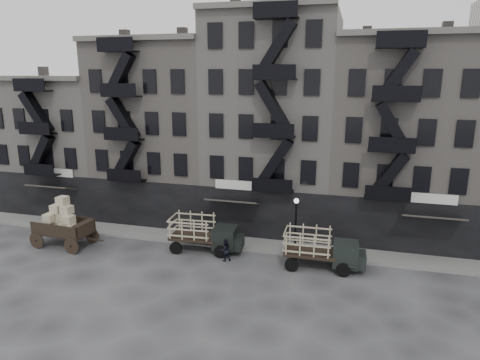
% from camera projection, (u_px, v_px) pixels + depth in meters
% --- Properties ---
extents(ground, '(140.00, 140.00, 0.00)m').
position_uv_depth(ground, '(245.00, 267.00, 28.71)').
color(ground, '#38383A').
rests_on(ground, ground).
extents(sidewalk, '(55.00, 2.50, 0.15)m').
position_uv_depth(sidewalk, '(257.00, 245.00, 32.20)').
color(sidewalk, slate).
rests_on(sidewalk, ground).
extents(building_west, '(10.00, 11.35, 13.20)m').
position_uv_depth(building_west, '(71.00, 143.00, 41.47)').
color(building_west, '#99958D').
rests_on(building_west, ground).
extents(building_midwest, '(10.00, 11.35, 16.20)m').
position_uv_depth(building_midwest, '(165.00, 131.00, 38.58)').
color(building_midwest, gray).
rests_on(building_midwest, ground).
extents(building_center, '(10.00, 11.35, 18.20)m').
position_uv_depth(building_center, '(274.00, 123.00, 35.81)').
color(building_center, '#99958D').
rests_on(building_center, ground).
extents(building_mideast, '(10.00, 11.35, 16.20)m').
position_uv_depth(building_mideast, '(399.00, 140.00, 33.53)').
color(building_mideast, gray).
rests_on(building_mideast, ground).
extents(lamp_post, '(0.36, 0.36, 4.28)m').
position_uv_depth(lamp_post, '(296.00, 219.00, 29.70)').
color(lamp_post, black).
rests_on(lamp_post, ground).
extents(wagon, '(4.55, 2.69, 3.71)m').
position_uv_depth(wagon, '(61.00, 219.00, 31.73)').
color(wagon, black).
rests_on(wagon, ground).
extents(stake_truck_west, '(5.38, 2.46, 2.64)m').
position_uv_depth(stake_truck_west, '(204.00, 231.00, 30.96)').
color(stake_truck_west, black).
rests_on(stake_truck_west, ground).
extents(stake_truck_east, '(5.33, 2.31, 2.65)m').
position_uv_depth(stake_truck_east, '(322.00, 247.00, 28.21)').
color(stake_truck_east, black).
rests_on(stake_truck_east, ground).
extents(pedestrian_mid, '(0.98, 0.94, 1.59)m').
position_uv_depth(pedestrian_mid, '(225.00, 250.00, 29.43)').
color(pedestrian_mid, black).
rests_on(pedestrian_mid, ground).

